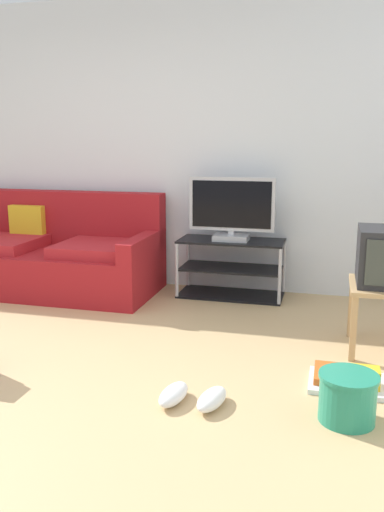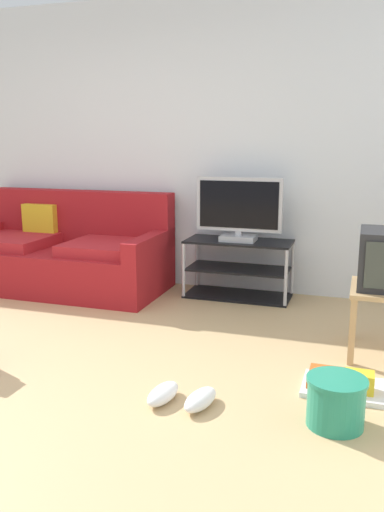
{
  "view_description": "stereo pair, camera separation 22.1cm",
  "coord_description": "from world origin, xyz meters",
  "px_view_note": "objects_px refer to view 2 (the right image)",
  "views": [
    {
      "loc": [
        1.81,
        -2.52,
        1.41
      ],
      "look_at": [
        0.88,
        1.02,
        0.61
      ],
      "focal_mm": 37.42,
      "sensor_mm": 36.0,
      "label": 1
    },
    {
      "loc": [
        2.02,
        -2.46,
        1.41
      ],
      "look_at": [
        0.88,
        1.02,
        0.61
      ],
      "focal_mm": 37.42,
      "sensor_mm": 36.0,
      "label": 2
    }
  ],
  "objects_px": {
    "floor_tray": "(343,384)",
    "sneakers_pair": "(181,397)",
    "couch": "(65,254)",
    "cleaning_bucket": "(336,400)",
    "flat_tv": "(239,210)",
    "tv_stand": "(238,269)"
  },
  "relations": [
    {
      "from": "cleaning_bucket",
      "to": "couch",
      "type": "bearing_deg",
      "value": 145.05
    },
    {
      "from": "tv_stand",
      "to": "floor_tray",
      "type": "relative_size",
      "value": 2.06
    },
    {
      "from": "flat_tv",
      "to": "sneakers_pair",
      "type": "relative_size",
      "value": 2.0
    },
    {
      "from": "couch",
      "to": "sneakers_pair",
      "type": "distance_m",
      "value": 2.66
    },
    {
      "from": "sneakers_pair",
      "to": "floor_tray",
      "type": "xyz_separation_m",
      "value": [
        0.83,
        0.44,
        -0.0
      ]
    },
    {
      "from": "cleaning_bucket",
      "to": "floor_tray",
      "type": "relative_size",
      "value": 0.66
    },
    {
      "from": "flat_tv",
      "to": "floor_tray",
      "type": "distance_m",
      "value": 2.06
    },
    {
      "from": "flat_tv",
      "to": "floor_tray",
      "type": "xyz_separation_m",
      "value": [
        1.01,
        -1.63,
        -0.76
      ]
    },
    {
      "from": "flat_tv",
      "to": "cleaning_bucket",
      "type": "distance_m",
      "value": 2.36
    },
    {
      "from": "flat_tv",
      "to": "sneakers_pair",
      "type": "bearing_deg",
      "value": -85.04
    },
    {
      "from": "couch",
      "to": "flat_tv",
      "type": "bearing_deg",
      "value": 6.03
    },
    {
      "from": "tv_stand",
      "to": "floor_tray",
      "type": "distance_m",
      "value": 1.94
    },
    {
      "from": "flat_tv",
      "to": "cleaning_bucket",
      "type": "bearing_deg",
      "value": -64.13
    },
    {
      "from": "couch",
      "to": "flat_tv",
      "type": "xyz_separation_m",
      "value": [
        1.67,
        0.18,
        0.48
      ]
    },
    {
      "from": "flat_tv",
      "to": "tv_stand",
      "type": "bearing_deg",
      "value": 90.0
    },
    {
      "from": "tv_stand",
      "to": "cleaning_bucket",
      "type": "height_order",
      "value": "tv_stand"
    },
    {
      "from": "sneakers_pair",
      "to": "floor_tray",
      "type": "distance_m",
      "value": 0.94
    },
    {
      "from": "flat_tv",
      "to": "couch",
      "type": "bearing_deg",
      "value": -173.97
    },
    {
      "from": "couch",
      "to": "cleaning_bucket",
      "type": "bearing_deg",
      "value": -34.95
    },
    {
      "from": "floor_tray",
      "to": "sneakers_pair",
      "type": "bearing_deg",
      "value": -151.74
    },
    {
      "from": "floor_tray",
      "to": "cleaning_bucket",
      "type": "bearing_deg",
      "value": -92.64
    },
    {
      "from": "couch",
      "to": "floor_tray",
      "type": "relative_size",
      "value": 4.25
    }
  ]
}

